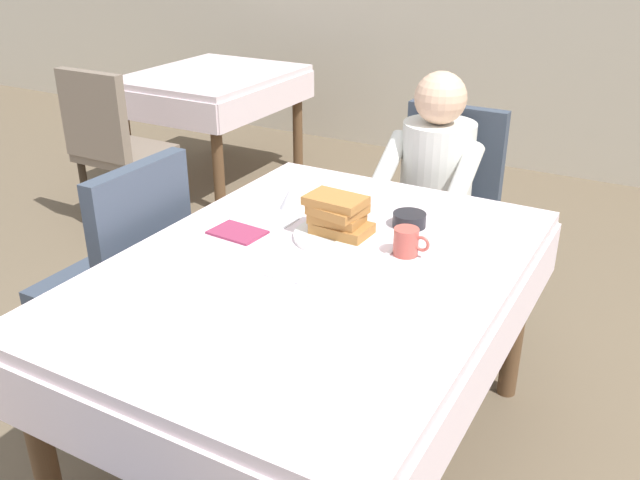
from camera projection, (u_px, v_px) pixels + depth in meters
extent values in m
plane|color=brown|center=(315.00, 457.00, 2.34)|extent=(14.00, 14.00, 0.00)
cube|color=silver|center=(314.00, 269.00, 2.03)|extent=(1.10, 1.50, 0.04)
cube|color=silver|center=(140.00, 456.00, 1.48)|extent=(1.10, 0.01, 0.18)
cube|color=silver|center=(410.00, 216.00, 2.68)|extent=(1.10, 0.01, 0.18)
cube|color=silver|center=(171.00, 261.00, 2.32)|extent=(0.01, 1.50, 0.18)
cube|color=silver|center=(495.00, 353.00, 1.83)|extent=(0.01, 1.50, 0.18)
cylinder|color=brown|center=(42.00, 451.00, 1.87)|extent=(0.07, 0.07, 0.70)
cylinder|color=brown|center=(296.00, 258.00, 2.93)|extent=(0.07, 0.07, 0.70)
cylinder|color=brown|center=(517.00, 314.00, 2.51)|extent=(0.07, 0.07, 0.70)
cube|color=#384251|center=(434.00, 230.00, 3.01)|extent=(0.44, 0.44, 0.05)
cube|color=#384251|center=(454.00, 159.00, 3.05)|extent=(0.44, 0.06, 0.48)
cylinder|color=#2D2319|center=(455.00, 303.00, 2.88)|extent=(0.04, 0.04, 0.40)
cylinder|color=#2D2319|center=(377.00, 283.00, 3.04)|extent=(0.04, 0.04, 0.40)
cylinder|color=#2D2319|center=(481.00, 268.00, 3.16)|extent=(0.04, 0.04, 0.40)
cylinder|color=#2D2319|center=(409.00, 252.00, 3.32)|extent=(0.04, 0.04, 0.40)
cylinder|color=silver|center=(436.00, 176.00, 2.88)|extent=(0.30, 0.30, 0.46)
sphere|color=#D8AD8C|center=(441.00, 98.00, 2.72)|extent=(0.21, 0.21, 0.21)
cylinder|color=silver|center=(464.00, 177.00, 2.67)|extent=(0.08, 0.29, 0.23)
cylinder|color=silver|center=(388.00, 164.00, 2.81)|extent=(0.08, 0.29, 0.23)
cylinder|color=#383D51|center=(431.00, 294.00, 2.90)|extent=(0.10, 0.10, 0.45)
cylinder|color=#383D51|center=(396.00, 285.00, 2.97)|extent=(0.10, 0.10, 0.45)
cube|color=#384251|center=(110.00, 287.00, 2.54)|extent=(0.44, 0.44, 0.05)
cube|color=#384251|center=(143.00, 233.00, 2.34)|extent=(0.06, 0.44, 0.48)
cylinder|color=#2D2319|center=(47.00, 348.00, 2.57)|extent=(0.04, 0.04, 0.40)
cylinder|color=#2D2319|center=(117.00, 306.00, 2.86)|extent=(0.04, 0.04, 0.40)
cylinder|color=#2D2319|center=(119.00, 377.00, 2.42)|extent=(0.04, 0.04, 0.40)
cylinder|color=#2D2319|center=(185.00, 329.00, 2.70)|extent=(0.04, 0.04, 0.40)
cylinder|color=white|center=(337.00, 236.00, 2.18)|extent=(0.28, 0.28, 0.02)
cube|color=#A36B33|center=(342.00, 228.00, 2.17)|extent=(0.18, 0.13, 0.03)
cube|color=#A36B33|center=(337.00, 218.00, 2.17)|extent=(0.16, 0.12, 0.03)
cube|color=#A36B33|center=(338.00, 209.00, 2.15)|extent=(0.18, 0.16, 0.03)
cube|color=#A36B33|center=(336.00, 201.00, 2.14)|extent=(0.19, 0.13, 0.03)
cylinder|color=#B24C42|center=(406.00, 242.00, 2.06)|extent=(0.08, 0.08, 0.08)
torus|color=#B24C42|center=(422.00, 244.00, 2.04)|extent=(0.05, 0.01, 0.05)
cylinder|color=black|center=(409.00, 220.00, 2.26)|extent=(0.11, 0.11, 0.04)
cone|color=silver|center=(290.00, 198.00, 2.39)|extent=(0.08, 0.08, 0.07)
cube|color=silver|center=(283.00, 228.00, 2.25)|extent=(0.02, 0.18, 0.00)
cube|color=silver|center=(390.00, 253.00, 2.08)|extent=(0.03, 0.20, 0.00)
cube|color=silver|center=(288.00, 280.00, 1.92)|extent=(0.15, 0.02, 0.00)
cube|color=#8C2D4C|center=(237.00, 232.00, 2.21)|extent=(0.18, 0.13, 0.01)
cube|color=silver|center=(212.00, 75.00, 4.54)|extent=(0.90, 1.10, 0.04)
cube|color=silver|center=(157.00, 110.00, 4.14)|extent=(0.90, 0.01, 0.18)
cube|color=silver|center=(260.00, 77.00, 5.02)|extent=(0.90, 0.01, 0.18)
cube|color=silver|center=(161.00, 85.00, 4.79)|extent=(0.01, 1.10, 0.18)
cube|color=silver|center=(271.00, 100.00, 4.38)|extent=(0.01, 1.10, 0.18)
cylinder|color=brown|center=(126.00, 140.00, 4.49)|extent=(0.07, 0.07, 0.70)
cylinder|color=brown|center=(218.00, 157.00, 4.16)|extent=(0.07, 0.07, 0.70)
cylinder|color=brown|center=(214.00, 108.00, 5.23)|extent=(0.07, 0.07, 0.70)
cylinder|color=brown|center=(298.00, 121.00, 4.90)|extent=(0.07, 0.07, 0.70)
cube|color=#7A6B5B|center=(126.00, 153.00, 3.99)|extent=(0.44, 0.44, 0.05)
cube|color=#7A6B5B|center=(94.00, 116.00, 3.72)|extent=(0.44, 0.06, 0.48)
cylinder|color=#2D2319|center=(129.00, 175.00, 4.31)|extent=(0.04, 0.04, 0.40)
cylinder|color=#2D2319|center=(174.00, 185.00, 4.15)|extent=(0.04, 0.04, 0.40)
cylinder|color=#2D2319|center=(86.00, 193.00, 4.02)|extent=(0.04, 0.04, 0.40)
cylinder|color=#2D2319|center=(132.00, 205.00, 3.86)|extent=(0.04, 0.04, 0.40)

